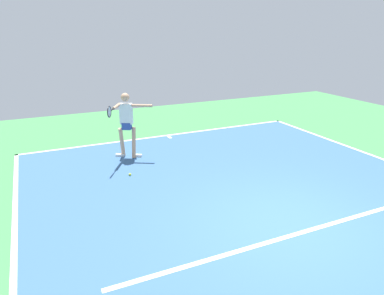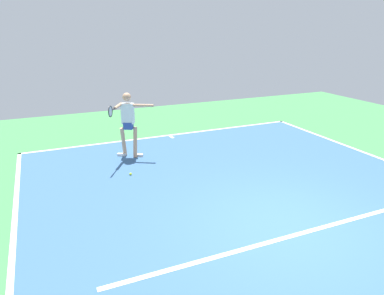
{
  "view_description": "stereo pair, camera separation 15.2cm",
  "coord_description": "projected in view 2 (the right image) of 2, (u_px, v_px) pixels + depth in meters",
  "views": [
    {
      "loc": [
        4.08,
        4.52,
        3.51
      ],
      "look_at": [
        0.87,
        -2.43,
        0.9
      ],
      "focal_mm": 33.17,
      "sensor_mm": 36.0,
      "label": 1
    },
    {
      "loc": [
        3.94,
        4.58,
        3.51
      ],
      "look_at": [
        0.87,
        -2.43,
        0.9
      ],
      "focal_mm": 33.17,
      "sensor_mm": 36.0,
      "label": 2
    }
  ],
  "objects": [
    {
      "name": "court_line_centre_mark",
      "position": [
        172.0,
        137.0,
        11.93
      ],
      "size": [
        0.1,
        0.3,
        0.01
      ],
      "primitive_type": "cube",
      "color": "white",
      "rests_on": "ground_plane"
    },
    {
      "name": "ground_plane",
      "position": [
        287.0,
        226.0,
        6.6
      ],
      "size": [
        21.92,
        21.92,
        0.0
      ],
      "primitive_type": "plane",
      "color": "#428E4C"
    },
    {
      "name": "court_line_baseline_near",
      "position": [
        169.0,
        135.0,
        12.11
      ],
      "size": [
        9.43,
        0.1,
        0.01
      ],
      "primitive_type": "cube",
      "color": "white",
      "rests_on": "ground_plane"
    },
    {
      "name": "tennis_player",
      "position": [
        128.0,
        120.0,
        9.78
      ],
      "size": [
        1.34,
        1.08,
        1.83
      ],
      "rotation": [
        0.0,
        0.0,
        -0.51
      ],
      "color": "tan",
      "rests_on": "ground_plane"
    },
    {
      "name": "tennis_ball_by_baseline",
      "position": [
        131.0,
        174.0,
        8.84
      ],
      "size": [
        0.07,
        0.07,
        0.07
      ],
      "primitive_type": "sphere",
      "color": "#CCE033",
      "rests_on": "ground_plane"
    },
    {
      "name": "court_line_service",
      "position": [
        298.0,
        234.0,
        6.33
      ],
      "size": [
        7.07,
        0.1,
        0.01
      ],
      "primitive_type": "cube",
      "color": "white",
      "rests_on": "ground_plane"
    },
    {
      "name": "court_surface",
      "position": [
        287.0,
        226.0,
        6.6
      ],
      "size": [
        9.43,
        12.8,
        0.0
      ],
      "primitive_type": "cube",
      "color": "#38608E",
      "rests_on": "ground_plane"
    }
  ]
}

